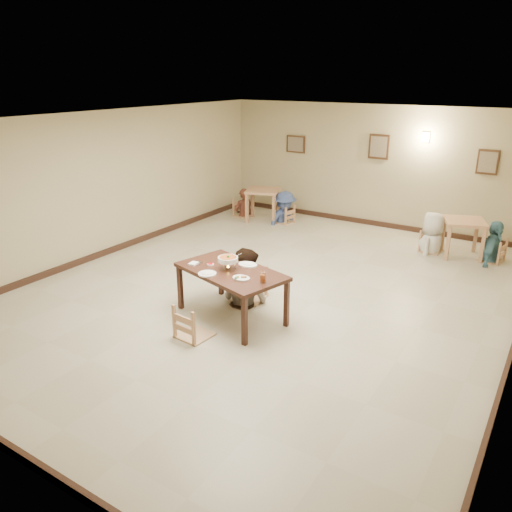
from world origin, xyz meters
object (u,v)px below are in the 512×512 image
Objects in this scene: bg_chair_ll at (243,200)px; bg_diner_a at (243,188)px; drink_glass at (263,277)px; bg_diner_d at (497,221)px; bg_diner_b at (285,191)px; bg_table_left at (263,195)px; bg_chair_lr at (285,206)px; bg_chair_rl at (433,232)px; main_table at (231,275)px; chair_far at (250,271)px; chair_near at (194,306)px; bg_diner_c at (435,213)px; main_diner at (245,248)px; curry_warmer at (228,259)px; bg_chair_rr at (494,240)px; bg_table_right at (464,227)px.

bg_diner_a is at bearing 15.80° from bg_chair_ll.
bg_diner_d reaches higher than drink_glass.
bg_table_left is at bearing 110.43° from bg_diner_b.
bg_chair_lr is 3.84m from bg_chair_rl.
bg_diner_d is at bearing 73.32° from main_table.
bg_chair_lr is 0.52× the size of bg_diner_d.
chair_far is 1.53m from chair_near.
chair_near is 6.15× the size of drink_glass.
bg_diner_d is (2.43, 5.15, -0.02)m from drink_glass.
bg_diner_c reaches higher than chair_near.
bg_chair_rl is at bearing 84.18° from main_table.
bg_diner_c is (1.89, 4.92, 0.16)m from main_table.
bg_diner_d is (3.21, 5.81, 0.36)m from chair_near.
bg_diner_b is at bearing -56.30° from main_diner.
bg_chair_ll is at bearing 118.94° from chair_far.
bg_diner_b reaches higher than bg_chair_lr.
curry_warmer is 0.38× the size of bg_chair_rl.
bg_table_right is at bearing -75.64° from bg_chair_rr.
main_diner is 1.09× the size of bg_diner_c.
main_table is at bearing -19.29° from bg_chair_rr.
bg_chair_lr is 0.39m from bg_diner_b.
drink_glass is (0.78, 0.66, 0.39)m from chair_near.
main_diner is 11.77× the size of drink_glass.
chair_far is 5.36m from bg_chair_rr.
bg_diner_a is at bearing 118.94° from chair_far.
drink_glass is 0.09× the size of bg_diner_d.
bg_diner_d is at bearing -78.15° from bg_diner_b.
bg_diner_b is (-1.82, 4.43, 0.31)m from chair_far.
bg_chair_ll is at bearing -57.39° from chair_near.
chair_near reaches higher than bg_chair_lr.
bg_diner_c is at bearing -75.92° from bg_chair_ll.
curry_warmer reaches higher than bg_chair_lr.
main_table is 5.68m from bg_table_left.
curry_warmer reaches higher than main_table.
bg_chair_ll is at bearing 121.62° from curry_warmer.
bg_diner_b is at bearing 91.80° from bg_diner_d.
bg_chair_ll is at bearing 137.21° from main_table.
drink_glass is (0.82, -0.75, -0.07)m from main_diner.
bg_diner_a reaches higher than main_table.
bg_chair_rl is 0.55× the size of bg_diner_b.
bg_chair_rr is 1.29m from bg_diner_c.
bg_table_left is (-2.51, 5.08, -0.29)m from curry_warmer.
curry_warmer is at bearing -132.58° from bg_chair_ll.
bg_chair_ll is (-3.85, 5.22, -0.42)m from drink_glass.
bg_chair_ll reaches higher than bg_chair_rr.
bg_table_left is 1.18× the size of bg_chair_rl.
main_table is at bearing 115.21° from main_diner.
curry_warmer is at bearing 30.43° from bg_chair_lr.
bg_diner_d is at bearing -114.35° from main_diner.
chair_far is 1.16× the size of bg_chair_rl.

